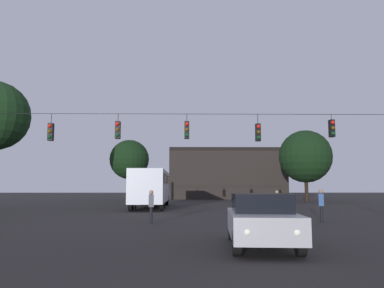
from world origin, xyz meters
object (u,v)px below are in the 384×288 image
Objects in this scene: city_bus at (151,185)px; pedestrian_crossing_right at (321,204)px; car_near_right at (261,219)px; tree_right_far at (129,160)px; pedestrian_crossing_left at (151,205)px; tree_left_silhouette at (305,156)px; pedestrian_crossing_center at (277,203)px.

pedestrian_crossing_right is at bearing -53.92° from city_bus.
tree_right_far reaches higher than car_near_right.
tree_right_far reaches higher than pedestrian_crossing_left.
pedestrian_crossing_left is 27.50m from tree_right_far.
tree_right_far reaches higher than pedestrian_crossing_right.
pedestrian_crossing_left is at bearing -79.15° from tree_right_far.
car_near_right is 7.95m from pedestrian_crossing_left.
tree_left_silhouette is 20.94m from tree_right_far.
pedestrian_crossing_center is at bearing 20.42° from pedestrian_crossing_left.
pedestrian_crossing_left is (1.24, -13.43, -0.99)m from city_bus.
tree_right_far is at bearing 104.89° from car_near_right.
pedestrian_crossing_center is at bearing 129.53° from pedestrian_crossing_right.
tree_left_silhouette is at bearing 59.17° from pedestrian_crossing_left.
city_bus is at bearing 125.41° from pedestrian_crossing_center.
tree_left_silhouette is at bearing 37.46° from city_bus.
tree_left_silhouette reaches higher than tree_right_far.
tree_right_far is (-5.12, 26.72, 4.05)m from pedestrian_crossing_left.
pedestrian_crossing_center is 0.21× the size of tree_right_far.
pedestrian_crossing_right is at bearing 59.17° from car_near_right.
car_near_right is 35.09m from tree_right_far.
tree_right_far is (-8.95, 33.67, 4.13)m from car_near_right.
tree_left_silhouette is (9.25, 24.06, 4.45)m from pedestrian_crossing_center.
tree_left_silhouette reaches higher than pedestrian_crossing_left.
tree_left_silhouette is (17.06, 13.07, 3.44)m from city_bus.
city_bus is 7.04× the size of pedestrian_crossing_left.
pedestrian_crossing_right reaches higher than pedestrian_crossing_center.
tree_right_far is at bearing 115.71° from pedestrian_crossing_center.
tree_right_far reaches higher than city_bus.
pedestrian_crossing_left is 0.22× the size of tree_right_far.
car_near_right is 9.79m from pedestrian_crossing_center.
tree_left_silhouette is (15.82, 26.50, 4.43)m from pedestrian_crossing_left.
city_bus is at bearing -142.54° from tree_left_silhouette.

